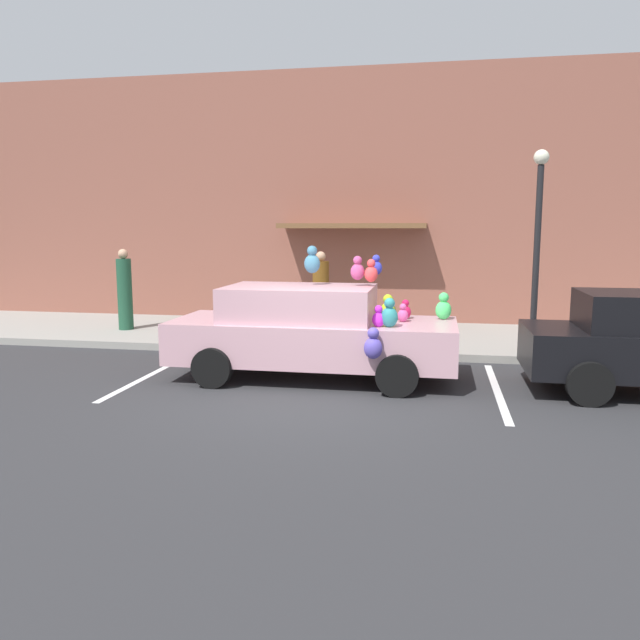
{
  "coord_description": "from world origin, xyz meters",
  "views": [
    {
      "loc": [
        1.77,
        -8.75,
        2.5
      ],
      "look_at": [
        -0.21,
        1.87,
        0.9
      ],
      "focal_mm": 35.0,
      "sensor_mm": 36.0,
      "label": 1
    }
  ],
  "objects": [
    {
      "name": "ground_plane",
      "position": [
        0.0,
        0.0,
        0.0
      ],
      "size": [
        60.0,
        60.0,
        0.0
      ],
      "primitive_type": "plane",
      "color": "#2D2D30"
    },
    {
      "name": "sidewalk",
      "position": [
        0.0,
        5.0,
        0.07
      ],
      "size": [
        24.0,
        4.0,
        0.15
      ],
      "primitive_type": "cube",
      "color": "gray",
      "rests_on": "ground"
    },
    {
      "name": "storefront_building",
      "position": [
        -0.0,
        7.14,
        3.19
      ],
      "size": [
        24.0,
        1.25,
        6.4
      ],
      "color": "brown",
      "rests_on": "ground"
    },
    {
      "name": "parking_stripe_front",
      "position": [
        2.75,
        1.0,
        0.0
      ],
      "size": [
        0.12,
        3.6,
        0.01
      ],
      "primitive_type": "cube",
      "color": "silver",
      "rests_on": "ground"
    },
    {
      "name": "parking_stripe_rear",
      "position": [
        -3.0,
        1.0,
        0.0
      ],
      "size": [
        0.12,
        3.6,
        0.01
      ],
      "primitive_type": "cube",
      "color": "silver",
      "rests_on": "ground"
    },
    {
      "name": "plush_covered_car",
      "position": [
        -0.25,
        1.27,
        0.81
      ],
      "size": [
        4.67,
        2.13,
        2.21
      ],
      "color": "#CA98A4",
      "rests_on": "ground"
    },
    {
      "name": "teddy_bear_on_sidewalk",
      "position": [
        -0.33,
        3.81,
        0.43
      ],
      "size": [
        0.32,
        0.27,
        0.61
      ],
      "color": "brown",
      "rests_on": "sidewalk"
    },
    {
      "name": "street_lamp_post",
      "position": [
        3.61,
        3.5,
        2.47
      ],
      "size": [
        0.28,
        0.28,
        3.77
      ],
      "color": "black",
      "rests_on": "sidewalk"
    },
    {
      "name": "pedestrian_near_shopfront",
      "position": [
        -5.32,
        4.57,
        1.03
      ],
      "size": [
        0.34,
        0.34,
        1.87
      ],
      "color": "#1F4E35",
      "rests_on": "sidewalk"
    },
    {
      "name": "pedestrian_walking_past",
      "position": [
        -0.87,
        5.51,
        0.99
      ],
      "size": [
        0.38,
        0.38,
        1.81
      ],
      "color": "brown",
      "rests_on": "sidewalk"
    }
  ]
}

